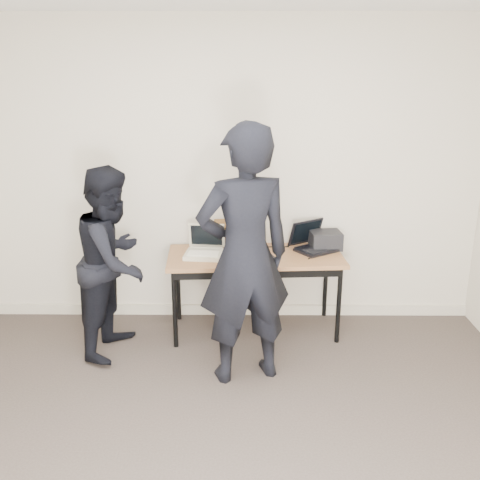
{
  "coord_description": "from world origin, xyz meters",
  "views": [
    {
      "loc": [
        0.13,
        -2.44,
        2.24
      ],
      "look_at": [
        0.1,
        1.6,
        0.95
      ],
      "focal_mm": 40.0,
      "sensor_mm": 36.0,
      "label": 1
    }
  ],
  "objects_px": {
    "laptop_center": "(250,249)",
    "leather_satchel": "(235,233)",
    "person_typist": "(244,257)",
    "laptop_beige": "(205,250)",
    "person_observer": "(114,261)",
    "desk": "(255,261)",
    "equipment_box": "(325,240)",
    "laptop_right": "(313,243)"
  },
  "relations": [
    {
      "from": "laptop_center",
      "to": "leather_satchel",
      "type": "distance_m",
      "value": 0.28
    },
    {
      "from": "laptop_center",
      "to": "person_typist",
      "type": "height_order",
      "value": "person_typist"
    },
    {
      "from": "laptop_beige",
      "to": "person_observer",
      "type": "height_order",
      "value": "person_observer"
    },
    {
      "from": "laptop_beige",
      "to": "leather_satchel",
      "type": "height_order",
      "value": "laptop_beige"
    },
    {
      "from": "desk",
      "to": "person_typist",
      "type": "xyz_separation_m",
      "value": [
        -0.09,
        -0.74,
        0.3
      ]
    },
    {
      "from": "desk",
      "to": "equipment_box",
      "type": "distance_m",
      "value": 0.67
    },
    {
      "from": "laptop_right",
      "to": "equipment_box",
      "type": "bearing_deg",
      "value": -17.03
    },
    {
      "from": "person_typist",
      "to": "laptop_center",
      "type": "bearing_deg",
      "value": -111.74
    },
    {
      "from": "laptop_right",
      "to": "person_typist",
      "type": "height_order",
      "value": "person_typist"
    },
    {
      "from": "laptop_center",
      "to": "equipment_box",
      "type": "xyz_separation_m",
      "value": [
        0.68,
        0.2,
        0.02
      ]
    },
    {
      "from": "laptop_right",
      "to": "equipment_box",
      "type": "relative_size",
      "value": 1.76
    },
    {
      "from": "laptop_beige",
      "to": "leather_satchel",
      "type": "relative_size",
      "value": 0.92
    },
    {
      "from": "laptop_beige",
      "to": "laptop_right",
      "type": "relative_size",
      "value": 0.74
    },
    {
      "from": "desk",
      "to": "person_typist",
      "type": "height_order",
      "value": "person_typist"
    },
    {
      "from": "leather_satchel",
      "to": "person_typist",
      "type": "xyz_separation_m",
      "value": [
        0.09,
        -0.96,
        0.12
      ]
    },
    {
      "from": "leather_satchel",
      "to": "equipment_box",
      "type": "distance_m",
      "value": 0.81
    },
    {
      "from": "person_typist",
      "to": "person_observer",
      "type": "xyz_separation_m",
      "value": [
        -1.05,
        0.42,
        -0.19
      ]
    },
    {
      "from": "laptop_center",
      "to": "person_observer",
      "type": "distance_m",
      "value": 1.14
    },
    {
      "from": "desk",
      "to": "laptop_right",
      "type": "height_order",
      "value": "laptop_right"
    },
    {
      "from": "equipment_box",
      "to": "laptop_beige",
      "type": "bearing_deg",
      "value": -169.26
    },
    {
      "from": "desk",
      "to": "equipment_box",
      "type": "height_order",
      "value": "equipment_box"
    },
    {
      "from": "person_typist",
      "to": "person_observer",
      "type": "height_order",
      "value": "person_typist"
    },
    {
      "from": "laptop_right",
      "to": "leather_satchel",
      "type": "relative_size",
      "value": 1.24
    },
    {
      "from": "laptop_beige",
      "to": "equipment_box",
      "type": "bearing_deg",
      "value": 16.44
    },
    {
      "from": "desk",
      "to": "equipment_box",
      "type": "bearing_deg",
      "value": 13.23
    },
    {
      "from": "equipment_box",
      "to": "person_typist",
      "type": "xyz_separation_m",
      "value": [
        -0.72,
        -0.93,
        0.17
      ]
    },
    {
      "from": "leather_satchel",
      "to": "person_observer",
      "type": "distance_m",
      "value": 1.11
    },
    {
      "from": "desk",
      "to": "laptop_beige",
      "type": "distance_m",
      "value": 0.45
    },
    {
      "from": "leather_satchel",
      "to": "person_typist",
      "type": "bearing_deg",
      "value": -91.31
    },
    {
      "from": "laptop_right",
      "to": "person_observer",
      "type": "relative_size",
      "value": 0.3
    },
    {
      "from": "desk",
      "to": "person_observer",
      "type": "xyz_separation_m",
      "value": [
        -1.15,
        -0.31,
        0.11
      ]
    },
    {
      "from": "person_typist",
      "to": "equipment_box",
      "type": "bearing_deg",
      "value": -146.11
    },
    {
      "from": "desk",
      "to": "laptop_center",
      "type": "height_order",
      "value": "laptop_center"
    },
    {
      "from": "laptop_right",
      "to": "equipment_box",
      "type": "distance_m",
      "value": 0.12
    },
    {
      "from": "laptop_beige",
      "to": "person_observer",
      "type": "bearing_deg",
      "value": -151.22
    },
    {
      "from": "desk",
      "to": "leather_satchel",
      "type": "distance_m",
      "value": 0.34
    },
    {
      "from": "laptop_right",
      "to": "leather_satchel",
      "type": "bearing_deg",
      "value": 139.57
    },
    {
      "from": "laptop_right",
      "to": "person_typist",
      "type": "distance_m",
      "value": 1.1
    },
    {
      "from": "desk",
      "to": "laptop_beige",
      "type": "xyz_separation_m",
      "value": [
        -0.44,
        -0.01,
        0.11
      ]
    },
    {
      "from": "person_typist",
      "to": "person_observer",
      "type": "distance_m",
      "value": 1.15
    },
    {
      "from": "desk",
      "to": "person_typist",
      "type": "bearing_deg",
      "value": -101.02
    },
    {
      "from": "laptop_center",
      "to": "laptop_right",
      "type": "relative_size",
      "value": 0.91
    }
  ]
}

